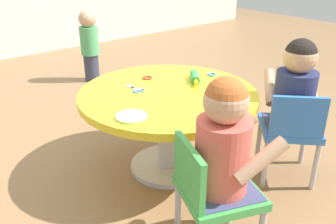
# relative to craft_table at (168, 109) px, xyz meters

# --- Properties ---
(ground_plane) EXTENTS (10.00, 10.00, 0.00)m
(ground_plane) POSITION_rel_craft_table_xyz_m (0.00, 0.00, -0.38)
(ground_plane) COLOR olive
(craft_table) EXTENTS (0.97, 0.97, 0.48)m
(craft_table) POSITION_rel_craft_table_xyz_m (0.00, 0.00, 0.00)
(craft_table) COLOR silver
(craft_table) RESTS_ON ground
(child_chair_left) EXTENTS (0.39, 0.39, 0.54)m
(child_chair_left) POSITION_rel_craft_table_xyz_m (-0.27, -0.61, -0.07)
(child_chair_left) COLOR #B7B7BC
(child_chair_left) RESTS_ON ground
(seated_child_left) EXTENTS (0.42, 0.38, 0.51)m
(seated_child_left) POSITION_rel_craft_table_xyz_m (-0.24, -0.62, 0.15)
(seated_child_left) COLOR #3F4772
(seated_child_left) RESTS_ON ground
(child_chair_right) EXTENTS (0.42, 0.42, 0.54)m
(child_chair_right) POSITION_rel_craft_table_xyz_m (0.44, -0.50, -0.07)
(child_chair_right) COLOR #B7B7BC
(child_chair_right) RESTS_ON ground
(seated_child_right) EXTENTS (0.43, 0.43, 0.51)m
(seated_child_right) POSITION_rel_craft_table_xyz_m (0.47, -0.47, 0.15)
(seated_child_right) COLOR #3F4772
(seated_child_right) RESTS_ON ground
(toddler_standing) EXTENTS (0.17, 0.17, 0.67)m
(toddler_standing) POSITION_rel_craft_table_xyz_m (0.41, 1.66, -0.02)
(toddler_standing) COLOR #33384C
(toddler_standing) RESTS_ON ground
(rolling_pin) EXTENTS (0.16, 0.19, 0.05)m
(rolling_pin) POSITION_rel_craft_table_xyz_m (0.23, 0.03, 0.13)
(rolling_pin) COLOR green
(rolling_pin) RESTS_ON craft_table
(craft_scissors) EXTENTS (0.08, 0.14, 0.01)m
(craft_scissors) POSITION_rel_craft_table_xyz_m (-0.12, 0.13, 0.11)
(craft_scissors) COLOR silver
(craft_scissors) RESTS_ON craft_table
(playdough_blob_0) EXTENTS (0.15, 0.15, 0.01)m
(playdough_blob_0) POSITION_rel_craft_table_xyz_m (-0.33, -0.14, 0.11)
(playdough_blob_0) COLOR #B2E58C
(playdough_blob_0) RESTS_ON craft_table
(cookie_cutter_0) EXTENTS (0.05, 0.05, 0.01)m
(cookie_cutter_0) POSITION_rel_craft_table_xyz_m (0.03, -0.29, 0.11)
(cookie_cutter_0) COLOR red
(cookie_cutter_0) RESTS_ON craft_table
(cookie_cutter_1) EXTENTS (0.06, 0.06, 0.01)m
(cookie_cutter_1) POSITION_rel_craft_table_xyz_m (0.38, 0.04, 0.11)
(cookie_cutter_1) COLOR #3F99D8
(cookie_cutter_1) RESTS_ON craft_table
(cookie_cutter_2) EXTENTS (0.06, 0.06, 0.01)m
(cookie_cutter_2) POSITION_rel_craft_table_xyz_m (0.04, 0.24, 0.11)
(cookie_cutter_2) COLOR red
(cookie_cutter_2) RESTS_ON craft_table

